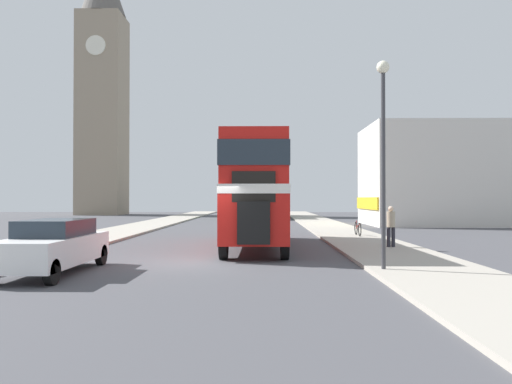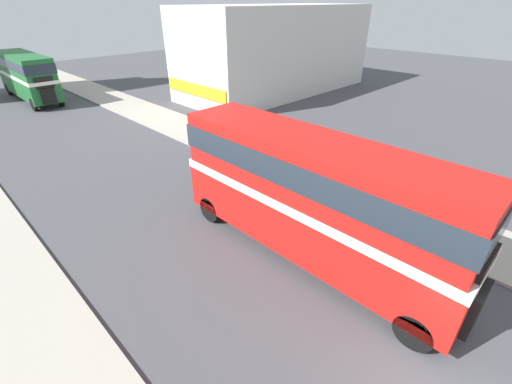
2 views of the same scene
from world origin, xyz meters
name	(u,v)px [view 2 (image 2 of 2)]	position (x,y,z in m)	size (l,w,h in m)	color
sidewalk_right	(510,257)	(6.75, 0.00, 0.06)	(3.50, 120.00, 0.12)	#A8A093
double_decker_bus	(312,192)	(1.72, 5.39, 2.66)	(2.40, 10.69, 4.48)	red
bus_distant	(26,73)	(1.57, 37.00, 2.42)	(2.40, 9.96, 4.05)	#1E602D
pedestrian_walking	(405,188)	(7.25, 4.34, 1.06)	(0.34, 0.34, 1.66)	#282833
bicycle_on_pavement	(291,160)	(7.08, 10.57, 0.48)	(0.05, 1.76, 0.78)	black
shop_building_block	(277,50)	(20.22, 23.47, 3.90)	(19.96, 8.10, 7.81)	silver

